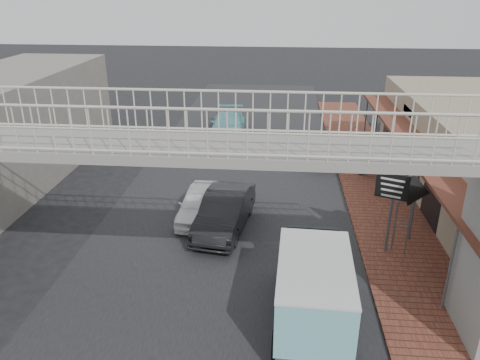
% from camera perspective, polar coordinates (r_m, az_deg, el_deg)
% --- Properties ---
extents(ground, '(120.00, 120.00, 0.00)m').
position_cam_1_polar(ground, '(17.17, -2.41, -8.14)').
color(ground, black).
rests_on(ground, ground).
extents(road_strip, '(10.00, 60.00, 0.01)m').
position_cam_1_polar(road_strip, '(17.17, -2.41, -8.12)').
color(road_strip, black).
rests_on(road_strip, ground).
extents(sidewalk, '(3.00, 40.00, 0.10)m').
position_cam_1_polar(sidewalk, '(20.17, 17.43, -4.13)').
color(sidewalk, brown).
rests_on(sidewalk, ground).
extents(footbridge, '(16.40, 2.40, 6.34)m').
position_cam_1_polar(footbridge, '(12.17, -5.04, -4.87)').
color(footbridge, gray).
rests_on(footbridge, ground).
extents(building_far_left, '(5.00, 14.00, 5.00)m').
position_cam_1_polar(building_far_left, '(25.17, -26.42, 5.82)').
color(building_far_left, gray).
rests_on(building_far_left, ground).
extents(white_hatchback, '(1.53, 3.71, 1.26)m').
position_cam_1_polar(white_hatchback, '(19.00, -5.04, -2.86)').
color(white_hatchback, white).
rests_on(white_hatchback, ground).
extents(dark_sedan, '(2.14, 4.66, 1.48)m').
position_cam_1_polar(dark_sedan, '(18.05, -1.88, -3.83)').
color(dark_sedan, black).
rests_on(dark_sedan, ground).
extents(angkot_curb, '(2.22, 4.69, 1.29)m').
position_cam_1_polar(angkot_curb, '(26.13, 9.63, 4.19)').
color(angkot_curb, '#72B5C5').
rests_on(angkot_curb, ground).
extents(angkot_far, '(2.22, 5.03, 1.44)m').
position_cam_1_polar(angkot_far, '(29.67, -1.47, 6.87)').
color(angkot_far, '#6DB7BD').
rests_on(angkot_far, ground).
extents(angkot_van, '(2.17, 4.46, 2.15)m').
position_cam_1_polar(angkot_van, '(13.05, 8.98, -12.30)').
color(angkot_van, black).
rests_on(angkot_van, ground).
extents(motorcycle_near, '(1.95, 1.18, 0.97)m').
position_cam_1_polar(motorcycle_near, '(24.14, 16.06, 1.88)').
color(motorcycle_near, black).
rests_on(motorcycle_near, sidewalk).
extents(motorcycle_far, '(1.95, 0.80, 1.14)m').
position_cam_1_polar(motorcycle_far, '(23.87, 16.08, 1.86)').
color(motorcycle_far, black).
rests_on(motorcycle_far, sidewalk).
extents(street_clock, '(0.66, 0.62, 2.54)m').
position_cam_1_polar(street_clock, '(16.80, 19.60, -1.79)').
color(street_clock, '#59595B').
rests_on(street_clock, sidewalk).
extents(arrow_sign, '(1.82, 1.24, 3.02)m').
position_cam_1_polar(arrow_sign, '(16.34, 20.75, -1.37)').
color(arrow_sign, '#59595B').
rests_on(arrow_sign, sidewalk).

